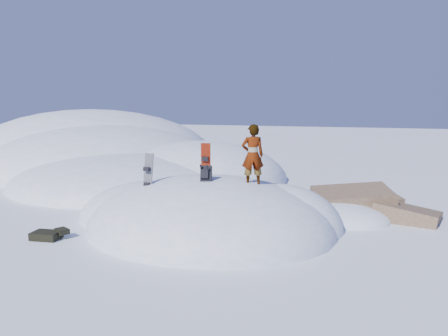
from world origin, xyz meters
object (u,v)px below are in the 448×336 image
(snowboard_red, at_px, (206,168))
(person, at_px, (253,155))
(snowboard_dark, at_px, (148,178))
(backpack, at_px, (206,174))

(snowboard_red, xyz_separation_m, person, (1.70, -0.85, 0.55))
(snowboard_dark, distance_m, person, 2.93)
(backpack, relative_size, person, 0.30)
(backpack, xyz_separation_m, person, (1.13, 0.51, 0.48))
(snowboard_dark, bearing_deg, person, 18.88)
(snowboard_red, distance_m, person, 1.98)
(backpack, distance_m, person, 1.33)
(snowboard_red, height_order, snowboard_dark, snowboard_red)
(backpack, bearing_deg, snowboard_red, 95.40)
(snowboard_dark, xyz_separation_m, backpack, (1.62, 0.23, 0.19))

